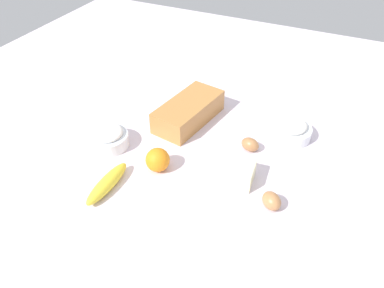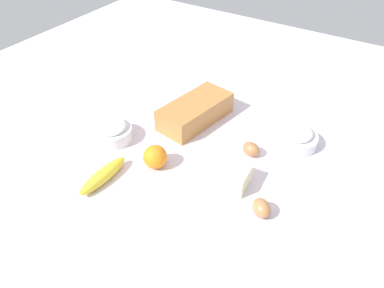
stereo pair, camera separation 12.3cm
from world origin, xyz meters
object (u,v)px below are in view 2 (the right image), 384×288
object	(u,v)px
loaf_pan	(195,111)
orange_fruit	(155,157)
banana	(103,175)
butter_block	(237,178)
sugar_bowl	(112,131)
egg_beside_bowl	(262,208)
egg_near_butter	(251,149)
flour_bowl	(295,137)

from	to	relation	value
loaf_pan	orange_fruit	world-z (taller)	loaf_pan
banana	butter_block	size ratio (longest dim) A/B	2.11
sugar_bowl	egg_beside_bowl	world-z (taller)	sugar_bowl
loaf_pan	egg_beside_bowl	bearing A→B (deg)	-116.15
banana	butter_block	distance (m)	0.40
orange_fruit	egg_near_butter	bearing A→B (deg)	-47.17
orange_fruit	banana	bearing A→B (deg)	145.44
banana	egg_near_butter	world-z (taller)	egg_near_butter
sugar_bowl	egg_near_butter	xyz separation A→B (m)	(0.18, -0.44, -0.01)
flour_bowl	sugar_bowl	world-z (taller)	sugar_bowl
flour_bowl	butter_block	bearing A→B (deg)	165.36
loaf_pan	butter_block	size ratio (longest dim) A/B	3.31
sugar_bowl	butter_block	size ratio (longest dim) A/B	1.53
flour_bowl	sugar_bowl	size ratio (longest dim) A/B	1.07
egg_near_butter	egg_beside_bowl	bearing A→B (deg)	-148.19
loaf_pan	banana	bearing A→B (deg)	-179.50
loaf_pan	banana	distance (m)	0.42
egg_near_butter	butter_block	bearing A→B (deg)	-170.19
butter_block	egg_near_butter	world-z (taller)	butter_block
orange_fruit	butter_block	bearing A→B (deg)	-77.23
flour_bowl	banana	size ratio (longest dim) A/B	0.78
flour_bowl	sugar_bowl	distance (m)	0.62
loaf_pan	butter_block	world-z (taller)	loaf_pan
flour_bowl	orange_fruit	distance (m)	0.47
sugar_bowl	butter_block	distance (m)	0.46
sugar_bowl	loaf_pan	bearing A→B (deg)	-36.54
loaf_pan	orange_fruit	xyz separation A→B (m)	(-0.28, -0.03, -0.00)
loaf_pan	butter_block	distance (m)	0.36
sugar_bowl	banana	xyz separation A→B (m)	(-0.17, -0.11, -0.01)
loaf_pan	banana	xyz separation A→B (m)	(-0.41, 0.07, -0.02)
flour_bowl	egg_near_butter	bearing A→B (deg)	141.72
flour_bowl	egg_beside_bowl	world-z (taller)	flour_bowl
loaf_pan	egg_beside_bowl	distance (m)	0.48
banana	orange_fruit	size ratio (longest dim) A/B	2.53
orange_fruit	flour_bowl	bearing A→B (deg)	-44.14
egg_beside_bowl	sugar_bowl	bearing A→B (deg)	86.35
loaf_pan	orange_fruit	distance (m)	0.28
flour_bowl	loaf_pan	bearing A→B (deg)	99.75
banana	sugar_bowl	bearing A→B (deg)	34.12
loaf_pan	orange_fruit	bearing A→B (deg)	-164.73
sugar_bowl	egg_near_butter	size ratio (longest dim) A/B	2.24
loaf_pan	sugar_bowl	distance (m)	0.30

